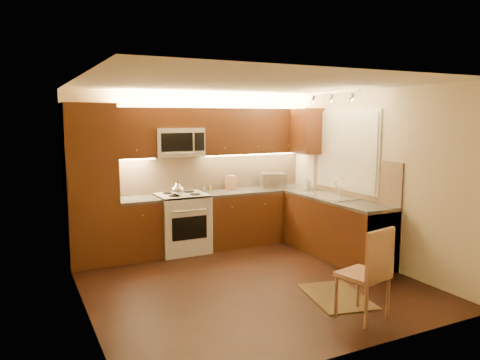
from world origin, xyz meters
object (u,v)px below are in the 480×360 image
microwave (178,142)px  knife_block (231,183)px  stove (182,223)px  kettle (178,189)px  sink (331,192)px  dining_chair (363,272)px  toaster_oven (272,180)px  soap_bottle (308,183)px

microwave → knife_block: (0.92, 0.03, -0.70)m
stove → kettle: bearing=-128.8°
microwave → knife_block: 1.16m
sink → dining_chair: 2.36m
stove → knife_block: bearing=10.4°
stove → microwave: size_ratio=1.21×
toaster_oven → soap_bottle: size_ratio=2.08×
kettle → microwave: bearing=76.6°
stove → soap_bottle: bearing=-9.0°
toaster_oven → knife_block: bearing=-178.4°
sink → dining_chair: bearing=-119.1°
kettle → soap_bottle: bearing=4.5°
sink → toaster_oven: (-0.36, 1.17, 0.05)m
sink → knife_block: (-1.08, 1.29, 0.04)m
kettle → sink: bearing=-15.5°
stove → knife_block: 1.09m
knife_block → stove: bearing=167.7°
dining_chair → soap_bottle: bearing=53.6°
stove → microwave: bearing=90.0°
kettle → dining_chair: kettle is taller
sink → knife_block: bearing=129.7°
microwave → soap_bottle: 2.29m
knife_block → soap_bottle: (1.19, -0.50, -0.02)m
sink → soap_bottle: (0.12, 0.79, 0.03)m
dining_chair → stove: bearing=93.0°
soap_bottle → kettle: bearing=179.5°
sink → dining_chair: size_ratio=0.87×
stove → kettle: 0.60m
toaster_oven → dining_chair: 3.32m
stove → sink: sink is taller
soap_bottle → dining_chair: bearing=-109.6°
kettle → toaster_oven: size_ratio=0.53×
toaster_oven → soap_bottle: (0.48, -0.38, -0.03)m
microwave → dining_chair: (0.88, -3.28, -1.22)m
kettle → knife_block: kettle is taller
stove → toaster_oven: 1.74m
knife_block → sink: bearing=-73.0°
sink → knife_block: 1.68m
microwave → soap_bottle: (2.12, -0.47, -0.72)m
microwave → sink: size_ratio=0.88×
sink → kettle: (-2.12, 0.98, 0.06)m
stove → toaster_oven: toaster_oven is taller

